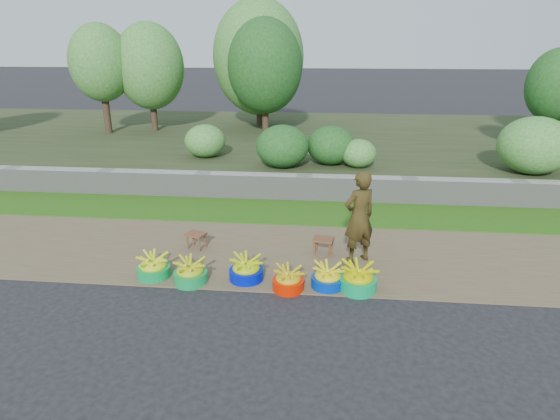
# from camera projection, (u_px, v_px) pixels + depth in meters

# --- Properties ---
(ground_plane) EXTENTS (120.00, 120.00, 0.00)m
(ground_plane) POSITION_uv_depth(u_px,v_px,m) (288.00, 294.00, 6.38)
(ground_plane) COLOR black
(ground_plane) RESTS_ON ground
(dirt_shoulder) EXTENTS (80.00, 2.50, 0.02)m
(dirt_shoulder) POSITION_uv_depth(u_px,v_px,m) (295.00, 255.00, 7.55)
(dirt_shoulder) COLOR brown
(dirt_shoulder) RESTS_ON ground
(grass_verge) EXTENTS (80.00, 1.50, 0.04)m
(grass_verge) POSITION_uv_depth(u_px,v_px,m) (302.00, 212.00, 9.42)
(grass_verge) COLOR #295C12
(grass_verge) RESTS_ON ground
(retaining_wall) EXTENTS (80.00, 0.35, 0.55)m
(retaining_wall) POSITION_uv_depth(u_px,v_px,m) (304.00, 188.00, 10.13)
(retaining_wall) COLOR gray
(retaining_wall) RESTS_ON ground
(earth_bank) EXTENTS (80.00, 10.00, 0.50)m
(earth_bank) POSITION_uv_depth(u_px,v_px,m) (312.00, 143.00, 14.73)
(earth_bank) COLOR #2F3A1E
(earth_bank) RESTS_ON ground
(vegetation) EXTENTS (29.88, 8.19, 4.23)m
(vegetation) POSITION_uv_depth(u_px,v_px,m) (398.00, 72.00, 12.60)
(vegetation) COLOR #35271A
(vegetation) RESTS_ON earth_bank
(basin_a) EXTENTS (0.48, 0.48, 0.36)m
(basin_a) POSITION_uv_depth(u_px,v_px,m) (154.00, 267.00, 6.79)
(basin_a) COLOR #098B3F
(basin_a) RESTS_ON ground
(basin_b) EXTENTS (0.48, 0.48, 0.36)m
(basin_b) POSITION_uv_depth(u_px,v_px,m) (190.00, 273.00, 6.63)
(basin_b) COLOR #0F893E
(basin_b) RESTS_ON ground
(basin_c) EXTENTS (0.49, 0.49, 0.37)m
(basin_c) POSITION_uv_depth(u_px,v_px,m) (246.00, 270.00, 6.70)
(basin_c) COLOR #0010B8
(basin_c) RESTS_ON ground
(basin_d) EXTENTS (0.44, 0.44, 0.33)m
(basin_d) POSITION_uv_depth(u_px,v_px,m) (288.00, 280.00, 6.45)
(basin_d) COLOR red
(basin_d) RESTS_ON ground
(basin_e) EXTENTS (0.46, 0.46, 0.34)m
(basin_e) POSITION_uv_depth(u_px,v_px,m) (328.00, 278.00, 6.51)
(basin_e) COLOR #002CA7
(basin_e) RESTS_ON ground
(basin_f) EXTENTS (0.52, 0.52, 0.39)m
(basin_f) POSITION_uv_depth(u_px,v_px,m) (358.00, 279.00, 6.43)
(basin_f) COLOR #06954E
(basin_f) RESTS_ON ground
(stool_left) EXTENTS (0.37, 0.32, 0.27)m
(stool_left) POSITION_uv_depth(u_px,v_px,m) (196.00, 236.00, 7.69)
(stool_left) COLOR brown
(stool_left) RESTS_ON dirt_shoulder
(stool_right) EXTENTS (0.36, 0.30, 0.28)m
(stool_right) POSITION_uv_depth(u_px,v_px,m) (323.00, 241.00, 7.46)
(stool_right) COLOR brown
(stool_right) RESTS_ON dirt_shoulder
(vendor_woman) EXTENTS (0.63, 0.57, 1.45)m
(vendor_woman) POSITION_uv_depth(u_px,v_px,m) (359.00, 217.00, 7.08)
(vendor_woman) COLOR black
(vendor_woman) RESTS_ON dirt_shoulder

